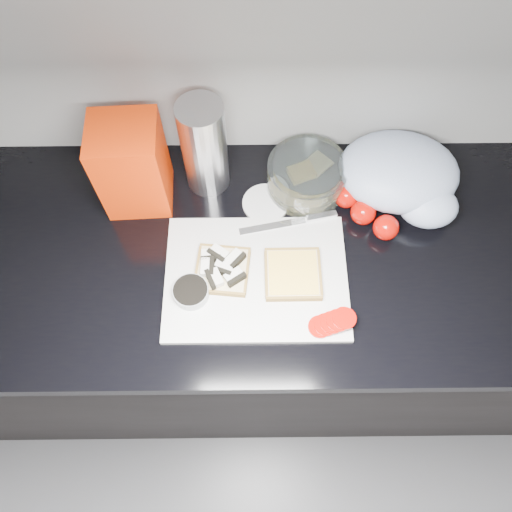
% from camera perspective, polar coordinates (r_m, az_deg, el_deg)
% --- Properties ---
extents(base_cabinet, '(3.50, 0.60, 0.86)m').
position_cam_1_polar(base_cabinet, '(1.57, 4.31, -7.10)').
color(base_cabinet, black).
rests_on(base_cabinet, ground).
extents(countertop, '(3.50, 0.64, 0.04)m').
position_cam_1_polar(countertop, '(1.16, 5.79, 0.49)').
color(countertop, black).
rests_on(countertop, base_cabinet).
extents(cutting_board, '(0.40, 0.30, 0.01)m').
position_cam_1_polar(cutting_board, '(1.10, 0.01, -2.43)').
color(cutting_board, silver).
rests_on(cutting_board, countertop).
extents(bread_left, '(0.13, 0.13, 0.04)m').
position_cam_1_polar(bread_left, '(1.09, -3.93, -1.46)').
color(bread_left, '#C5B98B').
rests_on(bread_left, cutting_board).
extents(bread_right, '(0.13, 0.13, 0.02)m').
position_cam_1_polar(bread_right, '(1.09, 4.24, -2.07)').
color(bread_right, '#C5B98B').
rests_on(bread_right, cutting_board).
extents(tomato_slices, '(0.11, 0.07, 0.02)m').
position_cam_1_polar(tomato_slices, '(1.05, 8.68, -7.53)').
color(tomato_slices, '#B60B04').
rests_on(tomato_slices, cutting_board).
extents(knife, '(0.23, 0.06, 0.01)m').
position_cam_1_polar(knife, '(1.16, 5.13, 4.08)').
color(knife, silver).
rests_on(knife, cutting_board).
extents(seed_tub, '(0.08, 0.08, 0.04)m').
position_cam_1_polar(seed_tub, '(1.08, -7.43, -4.18)').
color(seed_tub, '#979C9C').
rests_on(seed_tub, countertop).
extents(tub_lid, '(0.12, 0.12, 0.01)m').
position_cam_1_polar(tub_lid, '(1.20, 1.08, 6.03)').
color(tub_lid, silver).
rests_on(tub_lid, countertop).
extents(glass_bowl, '(0.19, 0.19, 0.08)m').
position_cam_1_polar(glass_bowl, '(1.20, 5.80, 9.05)').
color(glass_bowl, silver).
rests_on(glass_bowl, countertop).
extents(bread_bag, '(0.15, 0.14, 0.23)m').
position_cam_1_polar(bread_bag, '(1.15, -13.97, 9.97)').
color(bread_bag, '#F13304').
rests_on(bread_bag, countertop).
extents(steel_canister, '(0.10, 0.10, 0.25)m').
position_cam_1_polar(steel_canister, '(1.15, -5.93, 12.24)').
color(steel_canister, silver).
rests_on(steel_canister, countertop).
extents(grocery_bag, '(0.30, 0.27, 0.12)m').
position_cam_1_polar(grocery_bag, '(1.22, 16.39, 8.74)').
color(grocery_bag, silver).
rests_on(grocery_bag, countertop).
extents(whole_tomatoes, '(0.14, 0.15, 0.06)m').
position_cam_1_polar(whole_tomatoes, '(1.18, 12.35, 4.96)').
color(whole_tomatoes, '#B60B04').
rests_on(whole_tomatoes, countertop).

